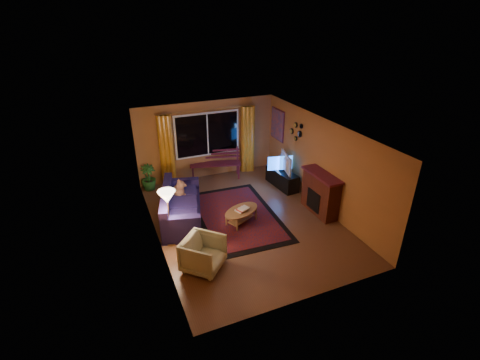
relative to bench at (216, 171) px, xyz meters
name	(u,v)px	position (x,y,z in m)	size (l,w,h in m)	color
floor	(244,221)	(-0.16, -2.75, -0.26)	(4.50, 6.00, 0.02)	brown
ceiling	(245,129)	(-0.16, -2.75, 2.26)	(4.50, 6.00, 0.02)	white
wall_back	(207,140)	(-0.16, 0.26, 1.00)	(4.50, 0.02, 2.50)	#B77338
wall_left	(153,195)	(-2.42, -2.75, 1.00)	(0.02, 6.00, 2.50)	#B77338
wall_right	(321,164)	(2.10, -2.75, 1.00)	(0.02, 6.00, 2.50)	#B77338
window	(208,135)	(-0.16, 0.19, 1.20)	(2.00, 0.02, 1.30)	black
curtain_rod	(207,110)	(-0.16, 0.15, 2.00)	(0.03, 0.03, 3.20)	#BF8C3F
curtain_left	(167,151)	(-1.51, 0.13, 0.87)	(0.36, 0.36, 2.24)	orange
curtain_right	(247,139)	(1.19, 0.13, 0.87)	(0.36, 0.36, 2.24)	orange
bench	(216,171)	(0.00, 0.00, 0.00)	(1.64, 0.48, 0.49)	#521524
potted_plant	(148,178)	(-2.16, 0.00, 0.15)	(0.45, 0.45, 0.80)	#235B1E
sofa	(182,205)	(-1.65, -2.09, 0.20)	(0.94, 2.20, 0.89)	#191344
dog	(178,188)	(-1.60, -1.60, 0.44)	(0.34, 0.46, 0.50)	brown
armchair	(203,252)	(-1.71, -4.13, 0.16)	(0.78, 0.73, 0.81)	beige
floor_lamp	(169,218)	(-2.16, -3.01, 0.46)	(0.23, 0.23, 1.41)	#BF8C3F
rug	(236,216)	(-0.28, -2.48, -0.24)	(2.07, 3.26, 0.02)	maroon
coffee_table	(241,216)	(-0.28, -2.82, -0.06)	(1.05, 1.05, 0.38)	olive
tv_console	(282,179)	(1.71, -1.39, 0.02)	(0.42, 1.26, 0.53)	black
television	(283,163)	(1.71, -1.39, 0.56)	(0.96, 0.13, 0.55)	black
fireplace	(320,194)	(1.89, -3.15, 0.30)	(0.40, 1.20, 1.10)	maroon
mirror_cluster	(296,130)	(2.05, -1.45, 1.55)	(0.06, 0.60, 0.56)	black
painting	(277,125)	(2.06, -0.30, 1.40)	(0.04, 0.76, 0.96)	#CC502B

